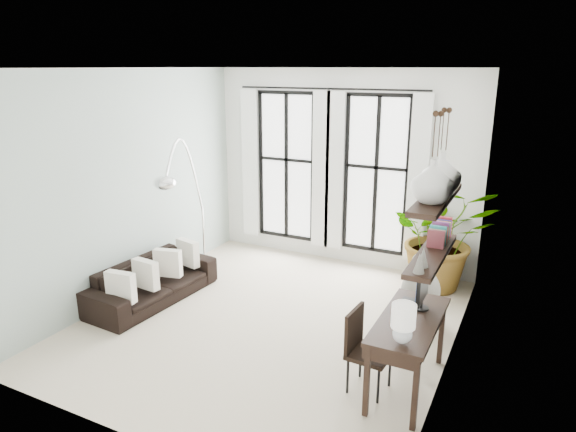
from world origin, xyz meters
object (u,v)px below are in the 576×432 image
Objects in this scene: sofa at (153,281)px; buddha at (420,295)px; plant at (442,237)px; desk at (408,326)px; desk_chair at (363,345)px; arc_lamp at (184,172)px.

buddha is (3.56, 0.97, 0.13)m from sofa.
buddha is (-0.00, -1.31, -0.39)m from plant.
plant reaches higher than desk.
desk_chair is at bearing -160.14° from desk.
sofa is 1.99× the size of buddha.
desk_chair is 1.65m from buddha.
plant is 3.91m from arc_lamp.
desk_chair is at bearing -97.27° from sofa.
buddha is at bearing 97.23° from desk.
desk_chair is (3.34, -0.66, 0.21)m from sofa.
arc_lamp is at bearing -4.21° from sofa.
desk_chair is (-0.41, -0.15, -0.24)m from desk.
arc_lamp is at bearing 161.40° from desk.
arc_lamp is (-3.46, -1.56, 0.94)m from plant.
desk_chair is at bearing -23.00° from arc_lamp.
desk is 3.97m from arc_lamp.
plant is at bearing -53.46° from sofa.
plant reaches higher than desk_chair.
buddha is (3.45, 0.26, -1.33)m from arc_lamp.
desk_chair is 0.39× the size of arc_lamp.
desk is at bearing -93.88° from sofa.
buddha is at bearing 86.45° from desk_chair.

